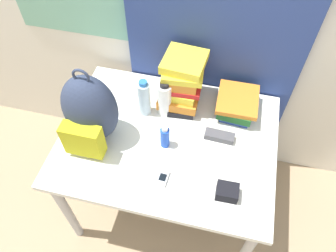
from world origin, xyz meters
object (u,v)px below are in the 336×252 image
sunscreen_bottle (165,137)px  cell_phone (163,178)px  sports_bottle (165,99)px  sunglasses_case (219,136)px  book_stack_left (182,81)px  book_stack_center (237,103)px  water_bottle (144,98)px  backpack (90,112)px  camera_pouch (227,192)px

sunscreen_bottle → cell_phone: 0.21m
sports_bottle → sunglasses_case: (0.31, -0.10, -0.09)m
book_stack_left → book_stack_center: size_ratio=1.13×
water_bottle → sports_bottle: size_ratio=1.01×
water_bottle → backpack: bearing=-132.9°
book_stack_left → camera_pouch: bearing=-58.3°
backpack → sunscreen_bottle: size_ratio=3.12×
sunglasses_case → camera_pouch: bearing=-75.8°
sunscreen_bottle → sunglasses_case: sunscreen_bottle is taller
sunscreen_bottle → camera_pouch: sunscreen_bottle is taller
water_bottle → sunglasses_case: bearing=-11.4°
sports_bottle → book_stack_left: bearing=57.6°
book_stack_left → sunglasses_case: bearing=-41.2°
backpack → sports_bottle: bearing=37.5°
book_stack_left → water_bottle: bearing=-143.6°
book_stack_left → sports_bottle: book_stack_left is taller
backpack → sunglasses_case: bearing=12.0°
backpack → camera_pouch: (0.70, -0.17, -0.16)m
sunglasses_case → backpack: bearing=-168.0°
sports_bottle → sunscreen_bottle: (0.05, -0.21, -0.04)m
book_stack_left → sunscreen_bottle: (-0.02, -0.32, -0.08)m
backpack → book_stack_left: bearing=42.5°
sunscreen_bottle → sunglasses_case: size_ratio=0.95×
water_bottle → camera_pouch: water_bottle is taller
sports_bottle → cell_phone: size_ratio=2.62×
book_stack_left → water_bottle: size_ratio=1.32×
backpack → book_stack_left: 0.51m
water_bottle → sunglasses_case: (0.42, -0.08, -0.09)m
water_bottle → cell_phone: bearing=-62.9°
cell_phone → sunglasses_case: sunglasses_case is taller
sunglasses_case → water_bottle: bearing=168.6°
backpack → camera_pouch: 0.74m
water_bottle → sunscreen_bottle: water_bottle is taller
sunscreen_bottle → camera_pouch: 0.40m
book_stack_center → camera_pouch: bearing=-88.3°
water_bottle → camera_pouch: bearing=-38.2°
book_stack_center → sunglasses_case: 0.22m
book_stack_center → sunscreen_bottle: sunscreen_bottle is taller
water_bottle → sunglasses_case: water_bottle is taller
cell_phone → sunglasses_case: bearing=53.0°
sports_bottle → sunglasses_case: 0.34m
sunglasses_case → cell_phone: bearing=-127.0°
backpack → water_bottle: bearing=47.1°
book_stack_left → book_stack_center: (0.31, -0.00, -0.09)m
sunglasses_case → sports_bottle: bearing=161.8°
sunglasses_case → book_stack_center: bearing=73.6°
sunscreen_bottle → water_bottle: bearing=130.1°
book_stack_center → cell_phone: book_stack_center is taller
water_bottle → sunglasses_case: 0.44m
sunscreen_bottle → sunglasses_case: 0.28m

